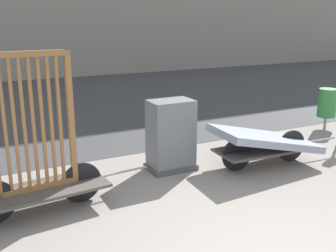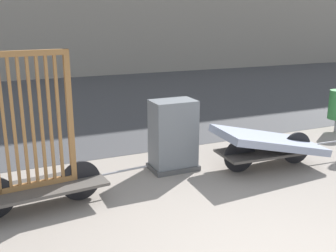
% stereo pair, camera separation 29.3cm
% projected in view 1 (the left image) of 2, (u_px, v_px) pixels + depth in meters
% --- Properties ---
extents(road_strip, '(56.00, 10.40, 0.01)m').
position_uv_depth(road_strip, '(65.00, 103.00, 11.66)').
color(road_strip, '#424244').
rests_on(road_strip, ground_plane).
extents(bike_cart_with_bedframe, '(2.43, 0.86, 2.05)m').
position_uv_depth(bike_cart_with_bedframe, '(38.00, 164.00, 4.90)').
color(bike_cart_with_bedframe, '#4C4742').
rests_on(bike_cart_with_bedframe, ground_plane).
extents(bike_cart_with_mattress, '(2.48, 1.03, 0.73)m').
position_uv_depth(bike_cart_with_mattress, '(266.00, 141.00, 6.56)').
color(bike_cart_with_mattress, '#4C4742').
rests_on(bike_cart_with_mattress, ground_plane).
extents(utility_cabinet, '(0.76, 0.53, 1.16)m').
position_uv_depth(utility_cabinet, '(171.00, 138.00, 6.39)').
color(utility_cabinet, '#4C4C4C').
rests_on(utility_cabinet, ground_plane).
extents(trash_bin, '(0.40, 0.40, 0.92)m').
position_uv_depth(trash_bin, '(327.00, 103.00, 8.74)').
color(trash_bin, gray).
rests_on(trash_bin, ground_plane).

